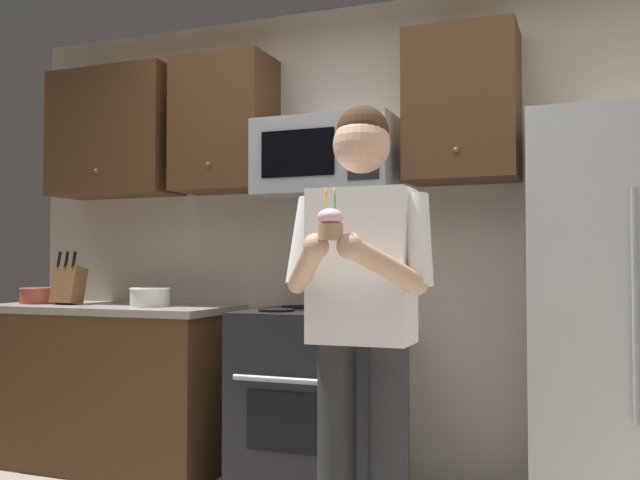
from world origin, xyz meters
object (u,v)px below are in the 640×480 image
object	(u,v)px
microwave	(328,158)
cupcake	(331,223)
person	(361,307)
knife_block	(69,285)
oven_range	(320,401)
bowl_large_white	(150,297)
bowl_small_colored	(37,295)

from	to	relation	value
microwave	cupcake	world-z (taller)	microwave
person	cupcake	xyz separation A→B (m)	(-0.00, -0.33, 0.30)
knife_block	cupcake	xyz separation A→B (m)	(2.06, -1.13, 0.26)
oven_range	microwave	xyz separation A→B (m)	(0.00, 0.12, 1.26)
cupcake	bowl_large_white	bearing A→B (deg)	142.83
microwave	cupcake	bearing A→B (deg)	-69.11
oven_range	microwave	world-z (taller)	microwave
person	cupcake	bearing A→B (deg)	-90.00
microwave	bowl_large_white	world-z (taller)	microwave
oven_range	bowl_large_white	distance (m)	1.13
bowl_large_white	cupcake	size ratio (longest dim) A/B	1.30
oven_range	knife_block	distance (m)	1.67
bowl_large_white	cupcake	xyz separation A→B (m)	(1.50, -1.13, 0.32)
microwave	bowl_large_white	bearing A→B (deg)	-171.77
bowl_small_colored	oven_range	bearing A→B (deg)	0.63
knife_block	person	distance (m)	2.21
knife_block	person	bearing A→B (deg)	-21.29
oven_range	microwave	bearing A→B (deg)	89.98
microwave	oven_range	bearing A→B (deg)	-90.02
bowl_large_white	cupcake	distance (m)	1.90
knife_block	bowl_small_colored	world-z (taller)	knife_block
oven_range	person	size ratio (longest dim) A/B	0.53
person	cupcake	world-z (taller)	person
oven_range	bowl_small_colored	size ratio (longest dim) A/B	4.51
cupcake	oven_range	bearing A→B (deg)	112.82
oven_range	bowl_large_white	size ratio (longest dim) A/B	4.13
bowl_large_white	person	bearing A→B (deg)	-28.30
knife_block	bowl_large_white	xyz separation A→B (m)	(0.56, 0.00, -0.06)
bowl_small_colored	person	world-z (taller)	person
person	cupcake	distance (m)	0.44
microwave	bowl_small_colored	bearing A→B (deg)	-175.61
knife_block	person	xyz separation A→B (m)	(2.06, -0.80, -0.04)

